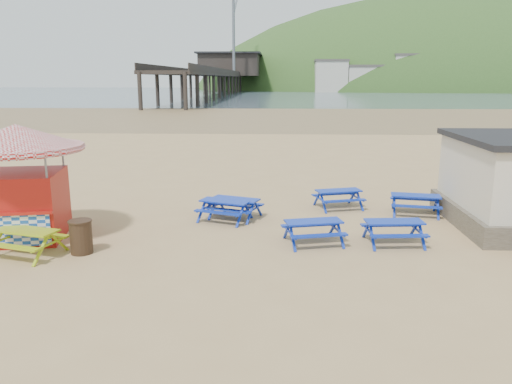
{
  "coord_description": "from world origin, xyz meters",
  "views": [
    {
      "loc": [
        0.6,
        -16.2,
        5.04
      ],
      "look_at": [
        -0.16,
        1.5,
        1.0
      ],
      "focal_mm": 35.0,
      "sensor_mm": 36.0,
      "label": 1
    }
  ],
  "objects_px": {
    "picnic_table_blue_a": "(225,210)",
    "litter_bin": "(81,237)",
    "picnic_table_blue_b": "(235,208)",
    "ice_cream_kiosk": "(19,168)",
    "picnic_table_yellow": "(27,242)"
  },
  "relations": [
    {
      "from": "picnic_table_blue_a",
      "to": "ice_cream_kiosk",
      "type": "height_order",
      "value": "ice_cream_kiosk"
    },
    {
      "from": "litter_bin",
      "to": "picnic_table_yellow",
      "type": "bearing_deg",
      "value": -170.85
    },
    {
      "from": "picnic_table_yellow",
      "to": "ice_cream_kiosk",
      "type": "bearing_deg",
      "value": 133.68
    },
    {
      "from": "litter_bin",
      "to": "picnic_table_blue_b",
      "type": "bearing_deg",
      "value": 43.65
    },
    {
      "from": "picnic_table_blue_b",
      "to": "ice_cream_kiosk",
      "type": "relative_size",
      "value": 0.45
    },
    {
      "from": "picnic_table_blue_b",
      "to": "picnic_table_yellow",
      "type": "xyz_separation_m",
      "value": [
        -5.71,
        -4.25,
        0.02
      ]
    },
    {
      "from": "picnic_table_yellow",
      "to": "ice_cream_kiosk",
      "type": "relative_size",
      "value": 0.46
    },
    {
      "from": "picnic_table_blue_b",
      "to": "picnic_table_yellow",
      "type": "distance_m",
      "value": 7.12
    },
    {
      "from": "picnic_table_blue_b",
      "to": "picnic_table_yellow",
      "type": "bearing_deg",
      "value": -123.1
    },
    {
      "from": "picnic_table_yellow",
      "to": "litter_bin",
      "type": "distance_m",
      "value": 1.53
    },
    {
      "from": "picnic_table_blue_a",
      "to": "litter_bin",
      "type": "bearing_deg",
      "value": -116.88
    },
    {
      "from": "ice_cream_kiosk",
      "to": "picnic_table_blue_b",
      "type": "bearing_deg",
      "value": 11.33
    },
    {
      "from": "picnic_table_blue_b",
      "to": "litter_bin",
      "type": "height_order",
      "value": "litter_bin"
    },
    {
      "from": "picnic_table_blue_b",
      "to": "ice_cream_kiosk",
      "type": "bearing_deg",
      "value": -137.75
    },
    {
      "from": "picnic_table_blue_a",
      "to": "picnic_table_yellow",
      "type": "distance_m",
      "value": 6.63
    }
  ]
}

